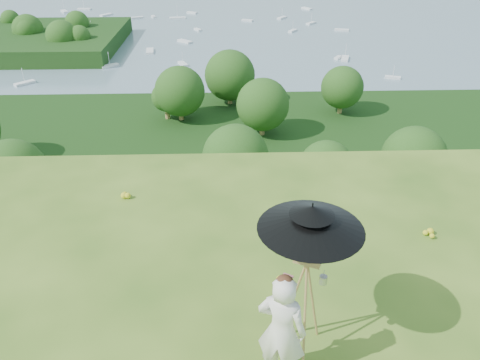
{
  "coord_description": "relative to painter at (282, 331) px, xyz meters",
  "views": [
    {
      "loc": [
        -0.4,
        -3.15,
        5.08
      ],
      "look_at": [
        -0.16,
        3.7,
        1.14
      ],
      "focal_mm": 35.0,
      "sensor_mm": 36.0,
      "label": 1
    }
  ],
  "objects": [
    {
      "name": "painter",
      "position": [
        0.0,
        0.0,
        0.0
      ],
      "size": [
        0.71,
        0.6,
        1.64
      ],
      "primitive_type": "imported",
      "rotation": [
        0.0,
        0.0,
        2.72
      ],
      "color": "white",
      "rests_on": "ground"
    },
    {
      "name": "shoreline_tier",
      "position": [
        -0.22,
        74.3,
        -36.82
      ],
      "size": [
        170.0,
        28.0,
        8.0
      ],
      "primitive_type": "cube",
      "color": "gray",
      "rests_on": "bay_water"
    },
    {
      "name": "sun_umbrella",
      "position": [
        0.35,
        0.54,
        1.02
      ],
      "size": [
        1.62,
        1.62,
        0.82
      ],
      "primitive_type": null,
      "rotation": [
        0.0,
        0.0,
        -0.36
      ],
      "color": "black",
      "rests_on": "field_easel"
    },
    {
      "name": "forest_slope",
      "position": [
        -0.22,
        34.3,
        -29.82
      ],
      "size": [
        140.0,
        56.0,
        22.0
      ],
      "primitive_type": "cube",
      "color": "black",
      "rests_on": "bay_water"
    },
    {
      "name": "painter_cap",
      "position": [
        -0.0,
        0.0,
        0.77
      ],
      "size": [
        0.29,
        0.31,
        0.1
      ],
      "primitive_type": null,
      "rotation": [
        0.0,
        0.0,
        -0.51
      ],
      "color": "#CC707A",
      "rests_on": "painter"
    },
    {
      "name": "moored_boats",
      "position": [
        -12.72,
        160.3,
        -34.47
      ],
      "size": [
        140.0,
        140.0,
        0.7
      ],
      "primitive_type": null,
      "color": "white",
      "rests_on": "bay_water"
    },
    {
      "name": "harbor_town",
      "position": [
        -0.22,
        74.3,
        -30.32
      ],
      "size": [
        110.0,
        22.0,
        5.0
      ],
      "primitive_type": null,
      "color": "beige",
      "rests_on": "shoreline_tier"
    },
    {
      "name": "field_easel",
      "position": [
        0.34,
        0.51,
        0.05
      ],
      "size": [
        0.87,
        0.87,
        1.73
      ],
      "primitive_type": null,
      "rotation": [
        0.0,
        0.0,
        -0.43
      ],
      "color": "olive",
      "rests_on": "ground"
    },
    {
      "name": "slope_trees",
      "position": [
        -0.22,
        34.3,
        -15.82
      ],
      "size": [
        110.0,
        50.0,
        6.0
      ],
      "primitive_type": null,
      "color": "#284E17",
      "rests_on": "forest_slope"
    },
    {
      "name": "bay_water",
      "position": [
        -0.22,
        239.3,
        -34.82
      ],
      "size": [
        700.0,
        700.0,
        0.0
      ],
      "primitive_type": "plane",
      "color": "#7190A2",
      "rests_on": "ground"
    }
  ]
}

